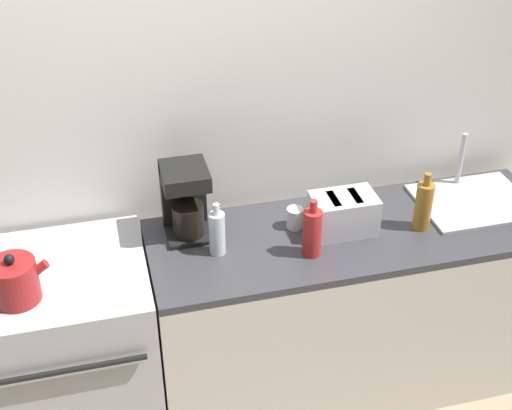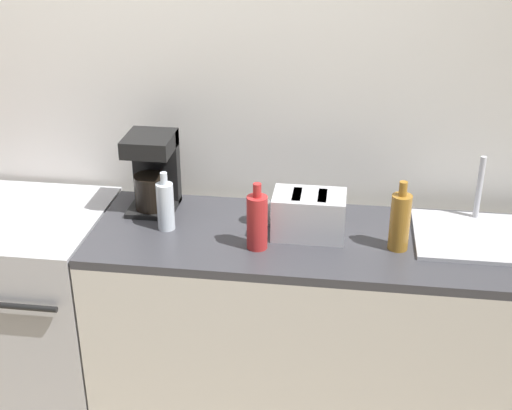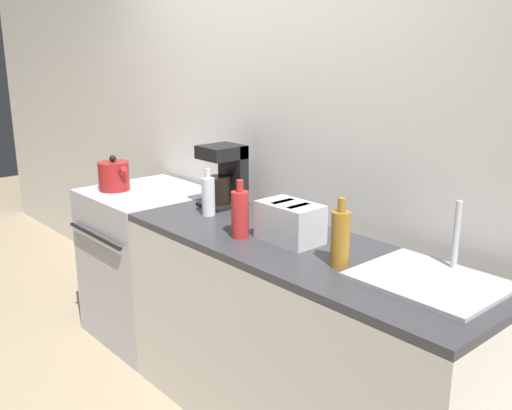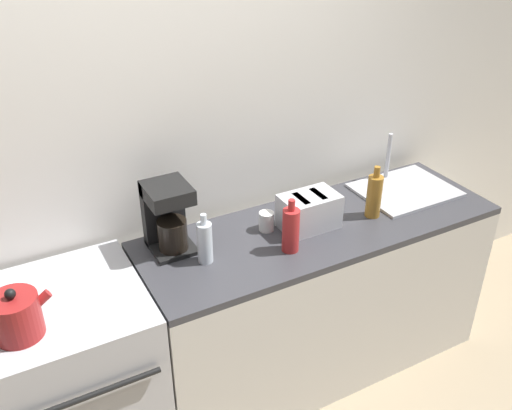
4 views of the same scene
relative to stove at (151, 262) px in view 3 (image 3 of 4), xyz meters
name	(u,v)px [view 3 (image 3 of 4)]	position (x,y,z in m)	size (l,w,h in m)	color
ground_plane	(164,394)	(0.63, -0.34, -0.48)	(12.00, 12.00, 0.00)	tan
wall_back	(266,135)	(0.63, 0.39, 0.82)	(8.00, 0.05, 2.60)	silver
stove	(151,262)	(0.00, 0.00, 0.00)	(0.71, 0.71, 0.93)	#B7B7BC
counter_block	(296,341)	(1.29, -0.02, -0.01)	(1.86, 0.63, 0.93)	silver
kettle	(114,176)	(-0.15, -0.13, 0.54)	(0.23, 0.18, 0.21)	maroon
toaster	(290,222)	(1.23, -0.01, 0.54)	(0.28, 0.18, 0.17)	#BCBCC1
coffee_maker	(225,174)	(0.56, 0.16, 0.62)	(0.19, 0.22, 0.33)	black
sink_tray	(431,278)	(1.90, 0.06, 0.47)	(0.51, 0.41, 0.28)	#B7B7BC
bottle_amber	(340,238)	(1.57, -0.07, 0.57)	(0.08, 0.08, 0.28)	#9E6B23
bottle_clear	(208,196)	(0.66, -0.03, 0.56)	(0.07, 0.07, 0.24)	silver
bottle_red	(240,214)	(1.04, -0.14, 0.57)	(0.08, 0.08, 0.27)	#B72828
cup_white	(272,218)	(1.03, 0.07, 0.50)	(0.07, 0.07, 0.10)	white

